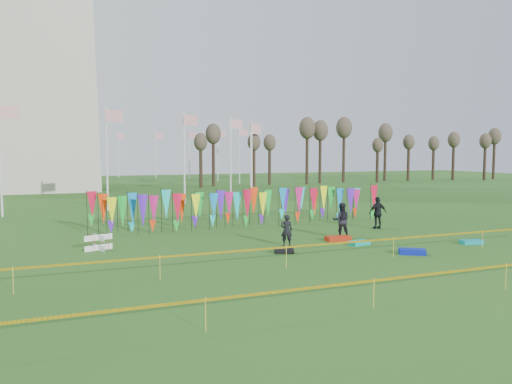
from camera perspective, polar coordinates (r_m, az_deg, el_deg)
name	(u,v)px	position (r m, az deg, el deg)	size (l,w,h in m)	color
ground	(317,256)	(22.06, 6.99, -7.30)	(160.00, 160.00, 0.00)	#204C15
flagpole_ring	(23,156)	(66.96, -25.07, 3.70)	(57.40, 56.16, 8.00)	silver
banner_row	(246,204)	(30.49, -1.18, -1.39)	(18.64, 0.64, 2.24)	black
caution_tape_near	(330,245)	(20.55, 8.47, -5.98)	(26.00, 0.02, 0.90)	#F0C005
caution_tape_far	(424,276)	(16.13, 18.65, -9.11)	(26.00, 0.02, 0.90)	#F0C005
tree_line	(363,141)	(75.91, 12.10, 5.73)	(53.92, 1.92, 7.84)	#34231A
box_kite	(99,243)	(24.16, -17.55, -5.53)	(0.68, 0.68, 0.75)	#B70D22
person_left	(287,230)	(24.13, 3.52, -4.40)	(0.56, 0.41, 1.53)	black
person_mid	(341,220)	(26.69, 9.73, -3.22)	(0.91, 0.56, 1.87)	black
person_right	(378,213)	(30.32, 13.76, -2.32)	(1.12, 0.63, 1.90)	black
kite_bag_turquoise	(359,243)	(25.00, 11.73, -5.71)	(1.05, 0.52, 0.21)	#0BAA9D
kite_bag_blue	(412,252)	(23.35, 17.42, -6.52)	(1.13, 0.59, 0.24)	#0B1DB5
kite_bag_red	(338,238)	(25.97, 9.35, -5.26)	(1.27, 0.58, 0.23)	red
kite_bag_black	(284,251)	(22.60, 3.22, -6.73)	(0.84, 0.49, 0.20)	black
kite_bag_teal	(471,242)	(26.93, 23.40, -5.26)	(1.06, 0.51, 0.20)	#0C98A9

